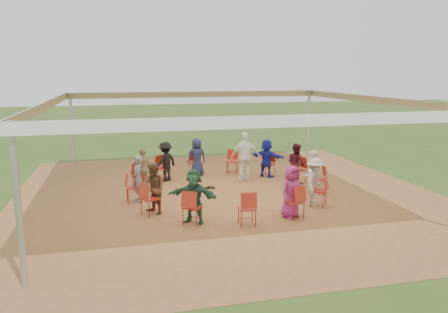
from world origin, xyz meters
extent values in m
plane|color=#2E4917|center=(0.00, 0.00, 0.00)|extent=(80.00, 80.00, 0.00)
plane|color=brown|center=(0.00, 0.00, 0.01)|extent=(13.00, 13.00, 0.00)
cylinder|color=#B2B2B7|center=(-5.00, -5.00, 1.50)|extent=(0.12, 0.12, 3.00)
cylinder|color=#B2B2B7|center=(-5.00, 5.00, 1.50)|extent=(0.12, 0.12, 3.00)
cylinder|color=#B2B2B7|center=(5.00, 5.00, 1.50)|extent=(0.12, 0.12, 3.00)
plane|color=silver|center=(0.00, 0.00, 3.00)|extent=(10.30, 10.30, 0.00)
cube|color=white|center=(0.00, -5.15, 2.88)|extent=(10.30, 0.03, 0.24)
cube|color=white|center=(0.00, 5.15, 2.88)|extent=(10.30, 0.03, 0.24)
cube|color=white|center=(-5.15, 0.00, 2.88)|extent=(0.03, 10.30, 0.24)
cube|color=white|center=(5.15, 0.00, 2.88)|extent=(0.03, 10.30, 0.24)
imported|color=#A9A194|center=(2.72, -0.53, 0.70)|extent=(0.43, 0.56, 1.40)
imported|color=#3F1019|center=(2.65, 0.79, 0.70)|extent=(0.57, 0.76, 1.40)
imported|color=#192094|center=(1.98, 1.93, 0.70)|extent=(1.25, 1.26, 1.40)
imported|color=#1A2041|center=(-0.46, 2.73, 0.70)|extent=(0.74, 0.49, 1.40)
imported|color=black|center=(-1.68, 2.20, 0.70)|extent=(0.99, 0.90, 1.40)
imported|color=tan|center=(-2.51, 1.17, 0.70)|extent=(0.72, 0.92, 1.40)
imported|color=slate|center=(-2.76, -0.13, 0.70)|extent=(0.36, 0.52, 1.40)
imported|color=brown|center=(-2.39, -1.40, 0.70)|extent=(0.68, 0.78, 1.40)
imported|color=#244F37|center=(-1.46, -2.35, 0.70)|extent=(1.35, 1.09, 1.40)
imported|color=#962666|center=(1.10, -2.54, 0.70)|extent=(0.78, 0.62, 1.40)
imported|color=#A9A194|center=(2.16, -1.73, 0.70)|extent=(0.91, 0.98, 1.40)
imported|color=white|center=(1.05, 1.56, 0.87)|extent=(1.05, 0.59, 1.74)
torus|color=black|center=(-0.38, 0.83, 0.02)|extent=(0.32, 0.32, 0.03)
torus|color=black|center=(-0.34, 0.79, 0.02)|extent=(0.26, 0.26, 0.03)
cube|color=#B7B7BC|center=(2.50, -0.49, 0.60)|extent=(0.27, 0.34, 0.01)
cube|color=#B7B7BC|center=(2.60, -0.51, 0.71)|extent=(0.12, 0.32, 0.20)
cube|color=#CCE0FF|center=(2.60, -0.51, 0.71)|extent=(0.10, 0.27, 0.17)
camera|label=1|loc=(-3.26, -12.89, 3.80)|focal=35.00mm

